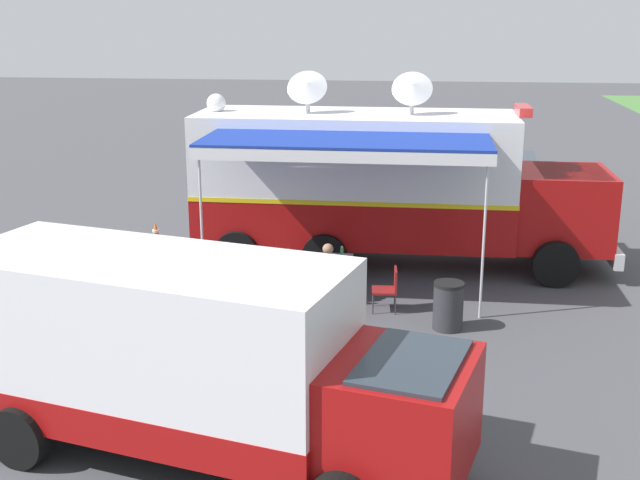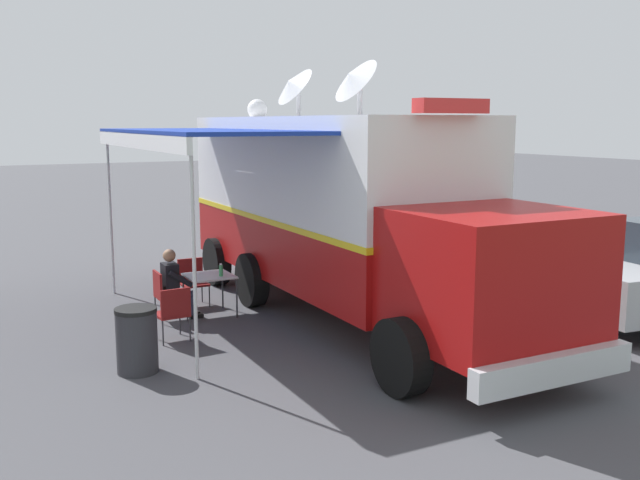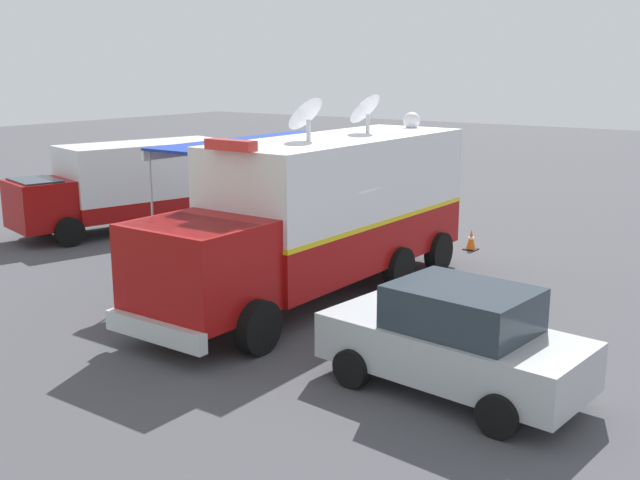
{
  "view_description": "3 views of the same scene",
  "coord_description": "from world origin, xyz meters",
  "views": [
    {
      "loc": [
        18.53,
        1.27,
        5.79
      ],
      "look_at": [
        2.37,
        -0.54,
        1.18
      ],
      "focal_mm": 46.12,
      "sensor_mm": 36.0,
      "label": 1
    },
    {
      "loc": [
        6.21,
        11.53,
        3.41
      ],
      "look_at": [
        0.06,
        -0.07,
        1.23
      ],
      "focal_mm": 40.06,
      "sensor_mm": 36.0,
      "label": 2
    },
    {
      "loc": [
        -9.55,
        14.41,
        5.08
      ],
      "look_at": [
        0.48,
        0.18,
        1.08
      ],
      "focal_mm": 42.8,
      "sensor_mm": 36.0,
      "label": 3
    }
  ],
  "objects": [
    {
      "name": "traffic_cone",
      "position": [
        -1.0,
        -5.11,
        0.28
      ],
      "size": [
        0.36,
        0.36,
        0.58
      ],
      "color": "black",
      "rests_on": "ground"
    },
    {
      "name": "ground_plane",
      "position": [
        0.0,
        0.0,
        0.0
      ],
      "size": [
        100.0,
        100.0,
        0.0
      ],
      "primitive_type": "plane",
      "color": "#47474C"
    },
    {
      "name": "trash_bin",
      "position": [
        4.02,
        2.05,
        0.46
      ],
      "size": [
        0.57,
        0.57,
        0.91
      ],
      "color": "#2D2D33",
      "rests_on": "ground"
    },
    {
      "name": "lot_stripe",
      "position": [
        -3.16,
        1.65,
        0.0
      ],
      "size": [
        0.18,
        4.8,
        0.01
      ],
      "primitive_type": "cube",
      "rotation": [
        0.0,
        0.0,
        -0.01
      ],
      "color": "silver",
      "rests_on": "ground"
    },
    {
      "name": "folding_chair_at_table",
      "position": [
        2.96,
        -0.32,
        0.51
      ],
      "size": [
        0.49,
        0.49,
        0.87
      ],
      "color": "maroon",
      "rests_on": "ground"
    },
    {
      "name": "folding_table",
      "position": [
        2.16,
        -0.29,
        0.67
      ],
      "size": [
        0.81,
        0.81,
        0.73
      ],
      "color": "silver",
      "rests_on": "ground"
    },
    {
      "name": "folding_chair_spare_by_truck",
      "position": [
        3.18,
        0.93,
        0.51
      ],
      "size": [
        0.51,
        0.51,
        0.87
      ],
      "color": "maroon",
      "rests_on": "ground"
    },
    {
      "name": "car_behind_truck",
      "position": [
        -4.78,
        3.96,
        0.88
      ],
      "size": [
        4.36,
        2.33,
        1.76
      ],
      "color": "#B2B5BA",
      "rests_on": "ground"
    },
    {
      "name": "support_truck",
      "position": [
        8.95,
        -1.52,
        1.39
      ],
      "size": [
        3.71,
        7.1,
        2.7
      ],
      "color": "white",
      "rests_on": "ground"
    },
    {
      "name": "command_truck",
      "position": [
        0.04,
        0.75,
        1.95
      ],
      "size": [
        4.92,
        9.52,
        4.53
      ],
      "color": "#9E0F0F",
      "rests_on": "ground"
    },
    {
      "name": "seated_responder",
      "position": [
        2.77,
        -0.32,
        0.65
      ],
      "size": [
        0.66,
        0.56,
        1.25
      ],
      "color": "black",
      "rests_on": "ground"
    },
    {
      "name": "folding_chair_beside_table",
      "position": [
        2.2,
        -1.14,
        0.51
      ],
      "size": [
        0.49,
        0.49,
        0.87
      ],
      "color": "maroon",
      "rests_on": "ground"
    },
    {
      "name": "water_bottle",
      "position": [
        2.0,
        -0.11,
        0.83
      ],
      "size": [
        0.07,
        0.07,
        0.22
      ],
      "color": "#3F9959",
      "rests_on": "folding_table"
    }
  ]
}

